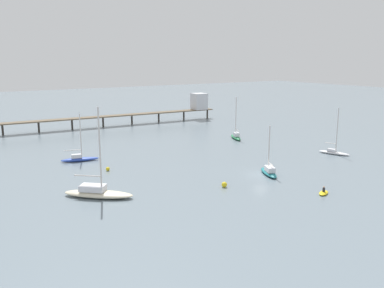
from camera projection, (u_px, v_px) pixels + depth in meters
ground_plane at (261, 175)px, 66.20m from camera, size 400.00×400.00×0.00m
pier at (166, 107)px, 120.53m from camera, size 60.47×6.46×7.84m
sailboat_blue at (79, 158)px, 74.87m from camera, size 6.90×2.99×8.76m
sailboat_cream at (97, 192)px, 55.61m from camera, size 9.01×8.48×12.27m
sailboat_green at (236, 136)px, 95.49m from camera, size 3.98×6.50×9.66m
sailboat_white at (334, 151)px, 80.37m from camera, size 3.34×6.17×9.08m
sailboat_teal at (269, 171)px, 66.30m from camera, size 4.10×6.25×7.98m
dinghy_yellow at (324, 193)px, 56.93m from camera, size 2.63×2.03×1.14m
mooring_buoy_mid at (108, 169)px, 68.59m from camera, size 0.67×0.67×0.67m
mooring_buoy_outer at (224, 185)px, 59.90m from camera, size 0.81×0.81×0.81m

